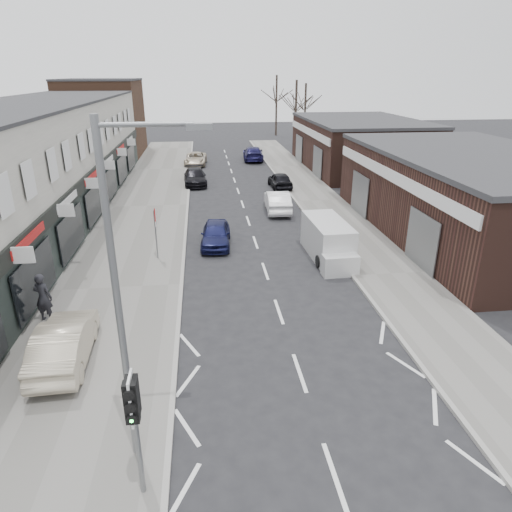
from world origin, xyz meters
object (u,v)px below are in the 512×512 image
object	(u,v)px
street_lamp	(124,287)
parked_car_right_b	(280,180)
warning_sign	(155,218)
parked_car_left_a	(216,234)
traffic_light	(133,409)
sedan_on_pavement	(64,342)
parked_car_right_a	(277,201)
parked_car_left_c	(196,159)
pedestrian	(43,297)
parked_car_left_b	(195,177)
parked_car_right_c	(253,154)
white_van	(328,241)

from	to	relation	value
street_lamp	parked_car_right_b	bearing A→B (deg)	73.67
warning_sign	parked_car_left_a	xyz separation A→B (m)	(2.96, 1.81, -1.55)
traffic_light	sedan_on_pavement	size ratio (longest dim) A/B	0.73
warning_sign	street_lamp	bearing A→B (deg)	-87.16
parked_car_right_a	parked_car_left_c	bearing A→B (deg)	-69.28
parked_car_right_b	pedestrian	bearing A→B (deg)	56.66
parked_car_left_b	parked_car_right_c	world-z (taller)	parked_car_right_c
parked_car_right_b	traffic_light	bearing A→B (deg)	72.38
traffic_light	parked_car_left_c	bearing A→B (deg)	88.55
warning_sign	parked_car_right_c	xyz separation A→B (m)	(7.90, 27.46, -1.47)
parked_car_left_c	parked_car_right_c	bearing A→B (deg)	21.42
parked_car_left_b	parked_car_right_b	distance (m)	7.20
traffic_light	parked_car_right_c	size ratio (longest dim) A/B	0.61
white_van	parked_car_right_a	bearing A→B (deg)	95.90
traffic_light	street_lamp	bearing A→B (deg)	95.88
parked_car_left_b	sedan_on_pavement	bearing A→B (deg)	-101.77
pedestrian	parked_car_left_c	bearing A→B (deg)	-82.44
warning_sign	parked_car_left_b	distance (m)	16.79
pedestrian	parked_car_right_a	xyz separation A→B (m)	(11.05, 13.76, -0.37)
parked_car_left_a	parked_car_right_a	world-z (taller)	parked_car_right_a
street_lamp	parked_car_right_c	distance (m)	41.09
parked_car_left_c	parked_car_right_b	world-z (taller)	parked_car_right_b
sedan_on_pavement	parked_car_right_b	xyz separation A→B (m)	(10.90, 23.23, -0.16)
warning_sign	parked_car_right_a	world-z (taller)	warning_sign
parked_car_left_b	traffic_light	bearing A→B (deg)	-94.64
parked_car_right_b	parked_car_right_c	world-z (taller)	parked_car_right_c
street_lamp	parked_car_right_a	world-z (taller)	street_lamp
traffic_light	white_van	distance (m)	15.57
traffic_light	parked_car_right_c	xyz separation A→B (m)	(7.14, 41.47, -1.68)
white_van	parked_car_left_a	xyz separation A→B (m)	(-5.60, 2.43, -0.24)
parked_car_left_a	sedan_on_pavement	bearing A→B (deg)	-112.15
street_lamp	pedestrian	world-z (taller)	street_lamp
traffic_light	parked_car_right_c	bearing A→B (deg)	80.24
white_van	pedestrian	bearing A→B (deg)	-159.04
parked_car_left_a	parked_car_left_c	distance (m)	23.75
parked_car_right_c	parked_car_left_b	bearing A→B (deg)	64.02
white_van	parked_car_left_c	size ratio (longest dim) A/B	1.09
traffic_light	parked_car_right_a	xyz separation A→B (m)	(6.60, 21.93, -1.71)
traffic_light	parked_car_right_a	bearing A→B (deg)	73.25
street_lamp	parked_car_right_c	world-z (taller)	street_lamp
traffic_light	parked_car_left_a	bearing A→B (deg)	82.08
parked_car_left_c	parked_car_right_c	size ratio (longest dim) A/B	0.90
sedan_on_pavement	parked_car_left_b	distance (m)	25.58
white_van	pedestrian	distance (m)	13.31
white_van	pedestrian	xyz separation A→B (m)	(-12.25, -5.21, 0.18)
warning_sign	parked_car_left_c	size ratio (longest dim) A/B	0.60
street_lamp	parked_car_left_c	xyz separation A→B (m)	(1.13, 38.32, -3.99)
white_van	parked_car_left_b	distance (m)	18.55
white_van	parked_car_right_a	world-z (taller)	white_van
sedan_on_pavement	parked_car_right_b	distance (m)	25.66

